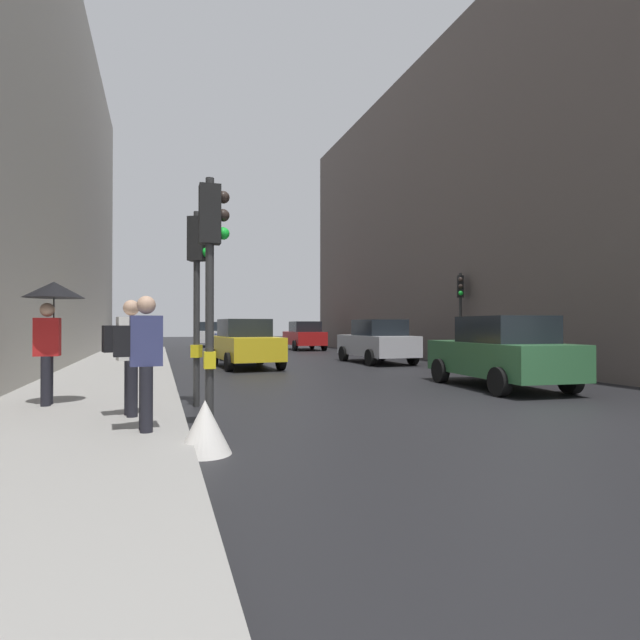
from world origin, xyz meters
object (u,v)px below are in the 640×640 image
car_white_compact (208,334)px  car_silver_hatchback (377,341)px  car_yellow_taxi (245,343)px  pedestrian_with_grey_backpack (142,354)px  pedestrian_with_umbrella (52,308)px  car_blue_van (238,339)px  pedestrian_with_black_backpack (128,350)px  warning_sign_triangle (205,427)px  car_green_estate (501,352)px  traffic_light_near_right (198,272)px  traffic_light_near_left (211,257)px  car_red_sedan (304,336)px  traffic_light_mid_street (460,302)px

car_white_compact → car_silver_hatchback: bearing=-74.7°
car_silver_hatchback → car_yellow_taxi: bearing=-175.6°
car_silver_hatchback → pedestrian_with_grey_backpack: pedestrian_with_grey_backpack is taller
pedestrian_with_umbrella → car_blue_van: bearing=69.0°
car_silver_hatchback → car_blue_van: bearing=134.1°
pedestrian_with_black_backpack → warning_sign_triangle: (0.97, -2.02, -0.84)m
car_green_estate → car_blue_van: size_ratio=1.03×
car_white_compact → warning_sign_triangle: bearing=-95.4°
car_yellow_taxi → car_green_estate: (4.97, -7.88, 0.00)m
pedestrian_with_umbrella → pedestrian_with_black_backpack: pedestrian_with_umbrella is taller
traffic_light_near_right → warning_sign_triangle: size_ratio=5.70×
car_white_compact → pedestrian_with_umbrella: bearing=-100.8°
car_silver_hatchback → pedestrian_with_umbrella: 13.59m
traffic_light_near_right → traffic_light_near_left: traffic_light_near_right is taller
pedestrian_with_grey_backpack → car_blue_van: bearing=77.2°
car_red_sedan → car_green_estate: (-0.66, -19.69, 0.00)m
traffic_light_mid_street → car_blue_van: traffic_light_mid_street is taller
car_silver_hatchback → pedestrian_with_grey_backpack: bearing=-126.5°
car_red_sedan → car_silver_hatchback: size_ratio=1.00×
car_blue_van → car_silver_hatchback: bearing=-45.9°
car_green_estate → car_silver_hatchback: (0.46, 8.30, 0.00)m
pedestrian_with_black_backpack → car_white_compact: bearing=82.3°
pedestrian_with_grey_backpack → pedestrian_with_umbrella: bearing=119.6°
car_green_estate → traffic_light_near_right: bearing=-175.6°
car_blue_van → car_white_compact: size_ratio=0.98×
car_yellow_taxi → car_red_sedan: bearing=64.5°
pedestrian_with_black_backpack → pedestrian_with_grey_backpack: bearing=-78.7°
traffic_light_mid_street → warning_sign_triangle: bearing=-135.0°
car_yellow_taxi → car_silver_hatchback: 5.45m
traffic_light_near_left → pedestrian_with_umbrella: traffic_light_near_left is taller
traffic_light_near_left → car_green_estate: size_ratio=0.84×
pedestrian_with_umbrella → warning_sign_triangle: size_ratio=3.29×
car_yellow_taxi → traffic_light_near_left: bearing=-101.9°
car_red_sedan → pedestrian_with_grey_backpack: 24.70m
warning_sign_triangle → car_red_sedan: bearing=71.2°
pedestrian_with_black_backpack → car_silver_hatchback: bearing=49.6°
pedestrian_with_grey_backpack → pedestrian_with_black_backpack: bearing=101.3°
car_blue_van → pedestrian_with_umbrella: (-5.35, -13.93, 0.96)m
traffic_light_mid_street → car_blue_van: bearing=136.9°
car_white_compact → traffic_light_mid_street: bearing=-69.4°
car_silver_hatchback → car_white_compact: bearing=105.3°
traffic_light_near_left → car_silver_hatchback: traffic_light_near_left is taller
pedestrian_with_grey_backpack → car_yellow_taxi: bearing=74.0°
pedestrian_with_black_backpack → warning_sign_triangle: bearing=-64.3°
car_yellow_taxi → car_white_compact: size_ratio=1.01×
traffic_light_mid_street → pedestrian_with_black_backpack: 14.35m
traffic_light_mid_street → car_green_estate: bearing=-115.8°
car_green_estate → pedestrian_with_black_backpack: pedestrian_with_black_backpack is taller
warning_sign_triangle → car_silver_hatchback: bearing=57.6°
pedestrian_with_umbrella → pedestrian_with_black_backpack: 2.14m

